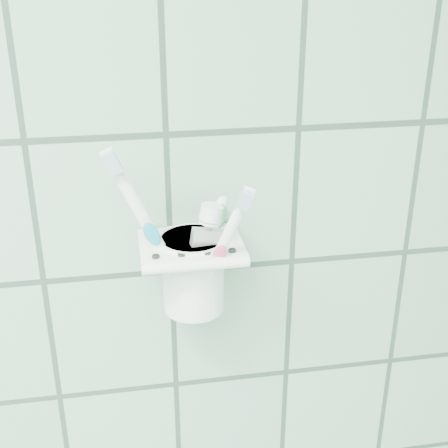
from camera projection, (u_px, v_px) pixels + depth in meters
name	position (u px, v px, depth m)	size (l,w,h in m)	color
holder_bracket	(191.00, 248.00, 0.72)	(0.12, 0.10, 0.04)	white
cup	(193.00, 270.00, 0.74)	(0.08, 0.08, 0.09)	white
toothbrush_pink	(190.00, 222.00, 0.70)	(0.09, 0.02, 0.21)	white
toothbrush_blue	(193.00, 223.00, 0.70)	(0.07, 0.09, 0.21)	white
toothbrush_orange	(192.00, 235.00, 0.70)	(0.06, 0.06, 0.18)	white
toothpaste_tube	(193.00, 252.00, 0.70)	(0.05, 0.03, 0.14)	silver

